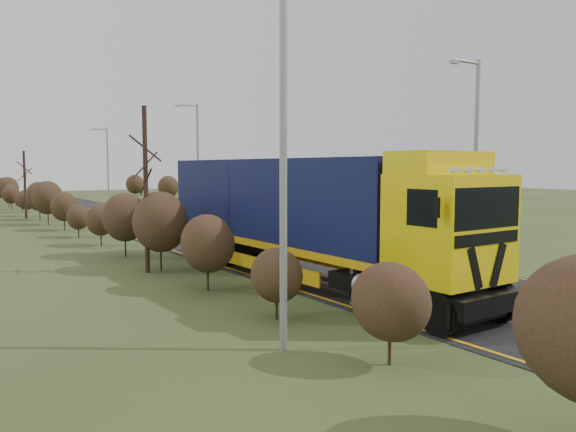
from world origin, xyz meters
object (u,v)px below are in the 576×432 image
(lorry, at_px, (303,210))
(car_red_hatchback, at_px, (256,212))
(car_blue_sedan, at_px, (220,208))
(speed_sign, at_px, (317,202))
(streetlight_near, at_px, (474,153))

(lorry, distance_m, car_red_hatchback, 19.78)
(lorry, bearing_deg, car_red_hatchback, 62.96)
(car_red_hatchback, bearing_deg, car_blue_sedan, -68.88)
(speed_sign, bearing_deg, car_blue_sedan, 87.30)
(car_red_hatchback, relative_size, streetlight_near, 0.54)
(car_blue_sedan, xyz_separation_m, speed_sign, (-0.63, -13.34, 1.17))
(car_red_hatchback, distance_m, speed_sign, 7.65)
(streetlight_near, bearing_deg, car_blue_sedan, 87.92)
(car_red_hatchback, distance_m, streetlight_near, 18.80)
(car_blue_sedan, bearing_deg, car_red_hatchback, 105.76)
(car_blue_sedan, bearing_deg, speed_sign, 105.31)
(car_blue_sedan, height_order, streetlight_near, streetlight_near)
(speed_sign, bearing_deg, streetlight_near, -91.31)
(lorry, relative_size, streetlight_near, 1.88)
(lorry, height_order, speed_sign, lorry)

